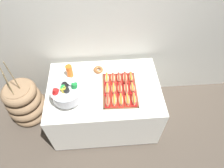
{
  "coord_description": "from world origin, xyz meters",
  "views": [
    {
      "loc": [
        -0.01,
        -1.48,
        2.65
      ],
      "look_at": [
        0.1,
        -0.02,
        0.84
      ],
      "focal_mm": 31.67,
      "sensor_mm": 36.0,
      "label": 1
    }
  ],
  "objects_px": {
    "hot_dog_3": "(127,100)",
    "hot_dog_14": "(131,78)",
    "buffet_table": "(105,104)",
    "hot_dog_8": "(126,88)",
    "hot_dog_5": "(107,89)",
    "serving_tray": "(120,90)",
    "punch_bowl": "(67,93)",
    "hot_dog_0": "(108,101)",
    "hot_dog_12": "(119,78)",
    "floor_vase": "(25,103)",
    "cup_stack": "(69,71)",
    "hot_dog_13": "(125,78)",
    "donut": "(98,70)",
    "hot_dog_2": "(121,100)",
    "hot_dog_4": "(134,100)",
    "hot_dog_11": "(113,78)",
    "hot_dog_9": "(132,88)",
    "hot_dog_1": "(114,100)",
    "hot_dog_6": "(113,89)",
    "hot_dog_7": "(120,89)",
    "hot_dog_10": "(107,78)"
  },
  "relations": [
    {
      "from": "hot_dog_0",
      "to": "cup_stack",
      "type": "bearing_deg",
      "value": 135.48
    },
    {
      "from": "punch_bowl",
      "to": "donut",
      "type": "relative_size",
      "value": 2.75
    },
    {
      "from": "buffet_table",
      "to": "hot_dog_9",
      "type": "relative_size",
      "value": 9.0
    },
    {
      "from": "hot_dog_1",
      "to": "hot_dog_11",
      "type": "distance_m",
      "value": 0.33
    },
    {
      "from": "hot_dog_12",
      "to": "punch_bowl",
      "type": "relative_size",
      "value": 0.46
    },
    {
      "from": "hot_dog_5",
      "to": "punch_bowl",
      "type": "distance_m",
      "value": 0.47
    },
    {
      "from": "hot_dog_7",
      "to": "hot_dog_6",
      "type": "bearing_deg",
      "value": 178.43
    },
    {
      "from": "hot_dog_5",
      "to": "serving_tray",
      "type": "bearing_deg",
      "value": -1.57
    },
    {
      "from": "donut",
      "to": "hot_dog_9",
      "type": "bearing_deg",
      "value": -40.96
    },
    {
      "from": "hot_dog_3",
      "to": "punch_bowl",
      "type": "relative_size",
      "value": 0.51
    },
    {
      "from": "hot_dog_3",
      "to": "hot_dog_13",
      "type": "distance_m",
      "value": 0.33
    },
    {
      "from": "hot_dog_0",
      "to": "hot_dog_8",
      "type": "xyz_separation_m",
      "value": [
        0.23,
        0.16,
        -0.0
      ]
    },
    {
      "from": "hot_dog_1",
      "to": "hot_dog_12",
      "type": "xyz_separation_m",
      "value": [
        0.08,
        0.33,
        0.0
      ]
    },
    {
      "from": "hot_dog_0",
      "to": "cup_stack",
      "type": "distance_m",
      "value": 0.63
    },
    {
      "from": "serving_tray",
      "to": "punch_bowl",
      "type": "xyz_separation_m",
      "value": [
        -0.6,
        -0.1,
        0.15
      ]
    },
    {
      "from": "hot_dog_12",
      "to": "cup_stack",
      "type": "relative_size",
      "value": 0.92
    },
    {
      "from": "hot_dog_1",
      "to": "hot_dog_3",
      "type": "distance_m",
      "value": 0.15
    },
    {
      "from": "serving_tray",
      "to": "hot_dog_9",
      "type": "xyz_separation_m",
      "value": [
        0.15,
        -0.0,
        0.03
      ]
    },
    {
      "from": "donut",
      "to": "hot_dog_12",
      "type": "bearing_deg",
      "value": -34.87
    },
    {
      "from": "hot_dog_2",
      "to": "hot_dog_14",
      "type": "relative_size",
      "value": 1.11
    },
    {
      "from": "hot_dog_10",
      "to": "hot_dog_14",
      "type": "bearing_deg",
      "value": -1.57
    },
    {
      "from": "hot_dog_0",
      "to": "hot_dog_6",
      "type": "distance_m",
      "value": 0.18
    },
    {
      "from": "buffet_table",
      "to": "hot_dog_8",
      "type": "bearing_deg",
      "value": -13.21
    },
    {
      "from": "hot_dog_4",
      "to": "hot_dog_11",
      "type": "relative_size",
      "value": 1.12
    },
    {
      "from": "hot_dog_13",
      "to": "cup_stack",
      "type": "height_order",
      "value": "cup_stack"
    },
    {
      "from": "floor_vase",
      "to": "cup_stack",
      "type": "bearing_deg",
      "value": 4.74
    },
    {
      "from": "hot_dog_7",
      "to": "hot_dog_13",
      "type": "xyz_separation_m",
      "value": [
        0.08,
        0.16,
        0.0
      ]
    },
    {
      "from": "hot_dog_2",
      "to": "hot_dog_7",
      "type": "height_order",
      "value": "hot_dog_2"
    },
    {
      "from": "hot_dog_1",
      "to": "cup_stack",
      "type": "distance_m",
      "value": 0.69
    },
    {
      "from": "hot_dog_8",
      "to": "hot_dog_13",
      "type": "relative_size",
      "value": 0.96
    },
    {
      "from": "hot_dog_3",
      "to": "floor_vase",
      "type": "bearing_deg",
      "value": 164.31
    },
    {
      "from": "buffet_table",
      "to": "hot_dog_14",
      "type": "relative_size",
      "value": 8.29
    },
    {
      "from": "hot_dog_11",
      "to": "hot_dog_14",
      "type": "xyz_separation_m",
      "value": [
        0.22,
        -0.01,
        0.0
      ]
    },
    {
      "from": "hot_dog_14",
      "to": "floor_vase",
      "type": "bearing_deg",
      "value": 177.68
    },
    {
      "from": "punch_bowl",
      "to": "hot_dog_0",
      "type": "bearing_deg",
      "value": -7.83
    },
    {
      "from": "hot_dog_6",
      "to": "hot_dog_7",
      "type": "relative_size",
      "value": 1.03
    },
    {
      "from": "buffet_table",
      "to": "hot_dog_13",
      "type": "bearing_deg",
      "value": 21.02
    },
    {
      "from": "hot_dog_14",
      "to": "donut",
      "type": "height_order",
      "value": "hot_dog_14"
    },
    {
      "from": "buffet_table",
      "to": "hot_dog_7",
      "type": "distance_m",
      "value": 0.44
    },
    {
      "from": "cup_stack",
      "to": "punch_bowl",
      "type": "bearing_deg",
      "value": -89.46
    },
    {
      "from": "hot_dog_4",
      "to": "punch_bowl",
      "type": "height_order",
      "value": "punch_bowl"
    },
    {
      "from": "hot_dog_14",
      "to": "hot_dog_1",
      "type": "bearing_deg",
      "value": -125.85
    },
    {
      "from": "hot_dog_2",
      "to": "hot_dog_6",
      "type": "bearing_deg",
      "value": 112.88
    },
    {
      "from": "hot_dog_8",
      "to": "hot_dog_10",
      "type": "relative_size",
      "value": 1.03
    },
    {
      "from": "serving_tray",
      "to": "cup_stack",
      "type": "xyz_separation_m",
      "value": [
        -0.6,
        0.28,
        0.08
      ]
    },
    {
      "from": "hot_dog_0",
      "to": "hot_dog_12",
      "type": "xyz_separation_m",
      "value": [
        0.16,
        0.33,
        0.0
      ]
    },
    {
      "from": "hot_dog_4",
      "to": "floor_vase",
      "type": "bearing_deg",
      "value": 165.01
    },
    {
      "from": "hot_dog_5",
      "to": "hot_dog_12",
      "type": "distance_m",
      "value": 0.22
    },
    {
      "from": "hot_dog_9",
      "to": "hot_dog_13",
      "type": "xyz_separation_m",
      "value": [
        -0.07,
        0.17,
        0.0
      ]
    },
    {
      "from": "hot_dog_3",
      "to": "hot_dog_14",
      "type": "distance_m",
      "value": 0.34
    }
  ]
}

